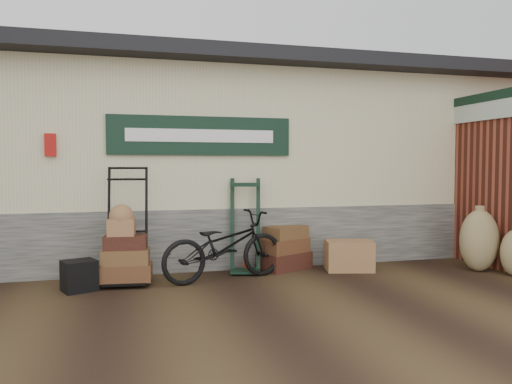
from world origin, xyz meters
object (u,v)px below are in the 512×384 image
(wicker_hamper, at_px, (349,255))
(black_trunk, at_px, (79,276))
(porter_trolley, at_px, (127,224))
(suitcase_stack, at_px, (284,247))
(green_barrow, at_px, (245,226))
(bicycle, at_px, (224,242))

(wicker_hamper, xyz_separation_m, black_trunk, (-3.70, -0.26, -0.03))
(porter_trolley, relative_size, black_trunk, 4.10)
(suitcase_stack, bearing_deg, black_trunk, -168.26)
(wicker_hamper, bearing_deg, green_barrow, 169.89)
(black_trunk, bearing_deg, suitcase_stack, 11.74)
(suitcase_stack, height_order, wicker_hamper, suitcase_stack)
(porter_trolley, distance_m, wicker_hamper, 3.18)
(suitcase_stack, relative_size, wicker_hamper, 1.09)
(suitcase_stack, bearing_deg, porter_trolley, -172.86)
(porter_trolley, distance_m, bicycle, 1.29)
(porter_trolley, relative_size, green_barrow, 1.15)
(suitcase_stack, xyz_separation_m, bicycle, (-0.99, -0.48, 0.19))
(green_barrow, relative_size, bicycle, 0.76)
(porter_trolley, distance_m, black_trunk, 0.87)
(green_barrow, relative_size, suitcase_stack, 1.84)
(wicker_hamper, bearing_deg, bicycle, -175.35)
(wicker_hamper, bearing_deg, suitcase_stack, 159.88)
(black_trunk, relative_size, bicycle, 0.21)
(porter_trolley, distance_m, green_barrow, 1.65)
(porter_trolley, xyz_separation_m, bicycle, (1.25, -0.20, -0.26))
(suitcase_stack, distance_m, wicker_hamper, 0.95)
(bicycle, bearing_deg, black_trunk, 78.49)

